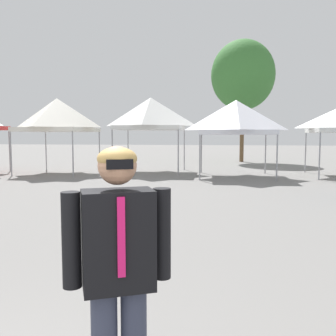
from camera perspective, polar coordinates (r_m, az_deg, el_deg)
name	(u,v)px	position (r m, az deg, el deg)	size (l,w,h in m)	color
canopy_tent_far_left	(57,115)	(18.80, -16.56, 7.75)	(3.33, 3.33, 3.61)	#9E9EA3
canopy_tent_far_right	(151,114)	(18.66, -2.65, 8.26)	(3.30, 3.30, 3.70)	#9E9EA3
canopy_tent_behind_center	(236,117)	(16.92, 10.33, 7.61)	(3.38, 3.38, 3.40)	#9E9EA3
person_foreground	(119,270)	(2.34, -7.56, -15.21)	(0.60, 0.39, 1.78)	#33384C
tree_behind_tents_center	(243,75)	(26.94, 11.36, 13.71)	(4.35, 4.35, 8.37)	brown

